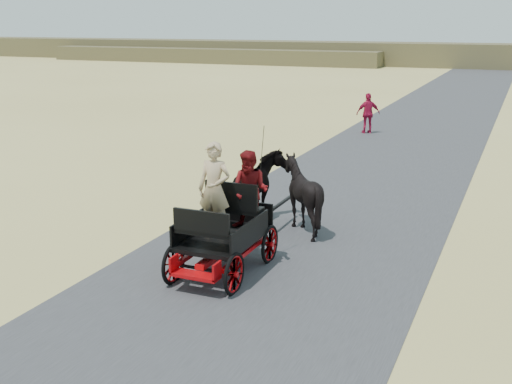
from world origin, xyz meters
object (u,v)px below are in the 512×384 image
at_px(horse_left, 258,190).
at_px(horse_right, 302,195).
at_px(carriage, 224,254).
at_px(pedestrian, 368,113).

xyz_separation_m(horse_left, horse_right, (1.10, 0.00, 0.00)).
distance_m(carriage, horse_left, 3.09).
height_order(carriage, horse_right, horse_right).
bearing_deg(horse_right, carriage, 79.61).
bearing_deg(horse_right, pedestrian, -82.85).
distance_m(horse_right, pedestrian, 13.70).
bearing_deg(pedestrian, carriage, 65.83).
xyz_separation_m(carriage, horse_right, (0.55, 3.00, 0.49)).
bearing_deg(pedestrian, horse_right, 69.00).
distance_m(carriage, horse_right, 3.09).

